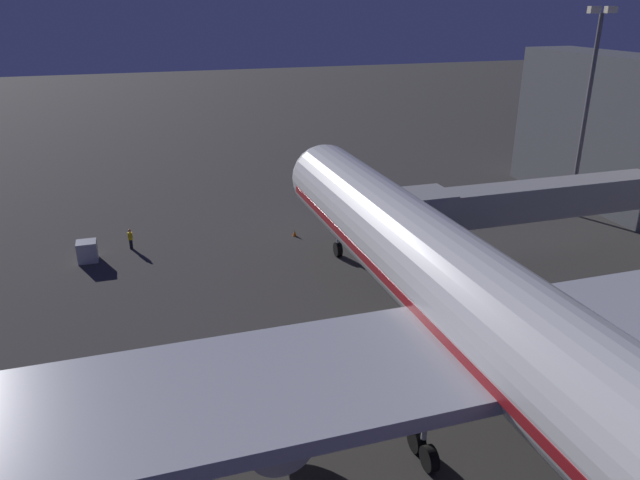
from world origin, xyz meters
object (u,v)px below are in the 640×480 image
Objects in this scene: apron_floodlight_mast at (588,101)px; traffic_cone_nose_port at (341,228)px; airliner_at_gate at (522,346)px; jet_bridge at (516,202)px; ground_crew_by_belt_loader at (130,238)px; baggage_container_near_belt at (87,251)px; traffic_cone_nose_starboard at (295,233)px.

apron_floodlight_mast is 25.83m from traffic_cone_nose_port.
apron_floodlight_mast is at bearing 173.80° from traffic_cone_nose_port.
apron_floodlight_mast is at bearing -132.97° from airliner_at_gate.
ground_crew_by_belt_loader is at bearing -26.78° from jet_bridge.
airliner_at_gate reaches higher than baggage_container_near_belt.
baggage_container_near_belt is 3.06× the size of traffic_cone_nose_port.
traffic_cone_nose_starboard is at bearing 174.51° from ground_crew_by_belt_loader.
traffic_cone_nose_starboard is (4.40, 0.00, 0.00)m from traffic_cone_nose_port.
traffic_cone_nose_starboard is (13.70, -12.68, -5.50)m from jet_bridge.
jet_bridge reaches higher than traffic_cone_nose_starboard.
apron_floodlight_mast is 43.20m from ground_crew_by_belt_loader.
baggage_container_near_belt is (19.73, -29.66, -4.82)m from airliner_at_gate.
airliner_at_gate is at bearing 94.21° from traffic_cone_nose_starboard.
apron_floodlight_mast is 10.84× the size of ground_crew_by_belt_loader.
airliner_at_gate is at bearing 85.79° from traffic_cone_nose_port.
apron_floodlight_mast is 35.13× the size of traffic_cone_nose_port.
airliner_at_gate is at bearing 117.56° from ground_crew_by_belt_loader.
jet_bridge is at bearing -123.74° from airliner_at_gate.
traffic_cone_nose_port is at bearing -53.75° from jet_bridge.
baggage_container_near_belt is (31.23, -12.44, -4.93)m from jet_bridge.
apron_floodlight_mast is at bearing 174.78° from traffic_cone_nose_starboard.
traffic_cone_nose_starboard is (27.70, -2.53, -10.85)m from apron_floodlight_mast.
airliner_at_gate is 30.46m from traffic_cone_nose_port.
jet_bridge is at bearing 126.25° from traffic_cone_nose_port.
airliner_at_gate reaches higher than traffic_cone_nose_port.
ground_crew_by_belt_loader is 18.58m from traffic_cone_nose_port.
airliner_at_gate is 113.82× the size of traffic_cone_nose_port.
airliner_at_gate reaches higher than jet_bridge.
traffic_cone_nose_port is 4.40m from traffic_cone_nose_starboard.
apron_floodlight_mast is 11.46× the size of baggage_container_near_belt.
baggage_container_near_belt is 21.94m from traffic_cone_nose_port.
ground_crew_by_belt_loader is 3.24× the size of traffic_cone_nose_port.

